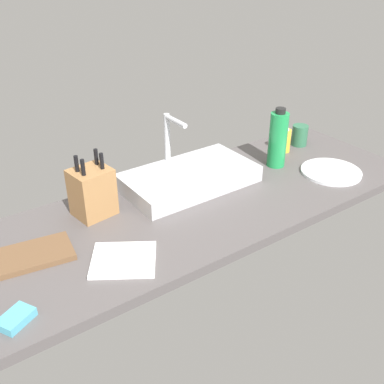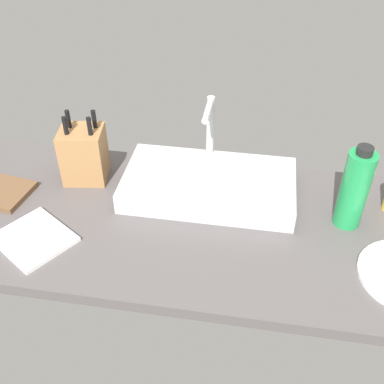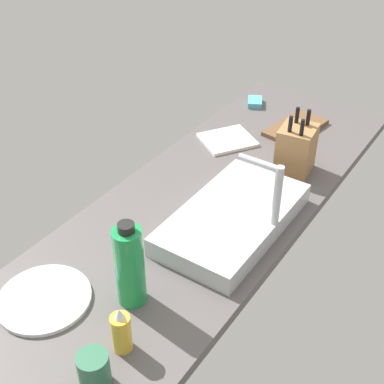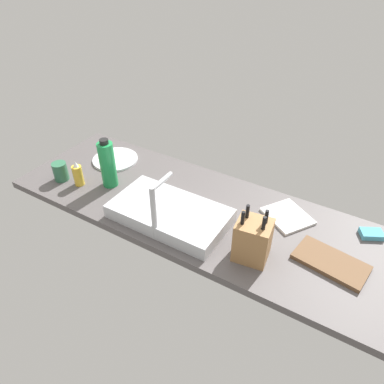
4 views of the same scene
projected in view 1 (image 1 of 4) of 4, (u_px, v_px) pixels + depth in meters
countertop_slab at (195, 208)px, 169.77cm from camera, size 184.65×62.58×3.50cm
sink_basin at (189, 178)px, 180.25cm from camera, size 51.55×28.33×6.50cm
faucet at (170, 141)px, 181.73cm from camera, size 5.50×14.00×26.05cm
knife_block at (92, 192)px, 158.84cm from camera, size 14.55×13.33×22.97cm
cutting_board at (27, 257)px, 139.77cm from camera, size 29.07×18.51×1.80cm
soap_bottle at (285, 140)px, 207.34cm from camera, size 4.87×4.87×13.35cm
water_bottle at (278, 139)px, 191.76cm from camera, size 7.68×7.68×25.49cm
dinner_plate at (331, 172)px, 190.71cm from camera, size 24.79×24.79×1.20cm
dish_towel at (124, 260)px, 138.94cm from camera, size 25.39×24.70×1.20cm
coffee_mug at (300, 135)px, 214.48cm from camera, size 7.27×7.27×9.56cm
dish_sponge at (16, 319)px, 116.74cm from camera, size 10.76×9.52×2.40cm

